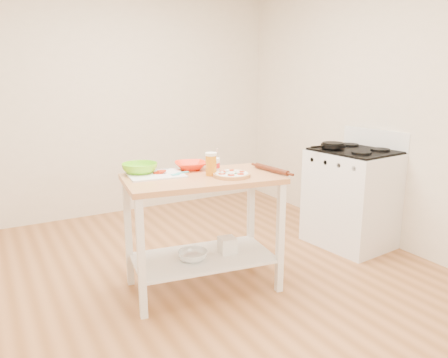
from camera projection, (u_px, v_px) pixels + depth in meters
name	position (u px, v px, depth m)	size (l,w,h in m)	color
room_shell	(201.00, 115.00, 3.12)	(4.04, 4.54, 2.74)	#AE7040
prep_island	(203.00, 209.00, 3.29)	(1.22, 0.78, 0.90)	tan
gas_stove	(352.00, 197.00, 4.22)	(0.71, 0.80, 1.11)	white
skillet	(332.00, 145.00, 4.13)	(0.36, 0.23, 0.03)	black
pizza	(232.00, 174.00, 3.21)	(0.28, 0.28, 0.04)	tan
cutting_board	(155.00, 175.00, 3.24)	(0.43, 0.35, 0.04)	white
spatula	(179.00, 173.00, 3.24)	(0.15, 0.05, 0.01)	#42C1C6
knife	(148.00, 170.00, 3.34)	(0.27, 0.04, 0.01)	silver
orange_bowl	(191.00, 166.00, 3.45)	(0.25, 0.25, 0.06)	#FF2E0D
green_bowl	(140.00, 169.00, 3.29)	(0.26, 0.26, 0.08)	#77E11A
beer_pint	(211.00, 164.00, 3.23)	(0.09, 0.09, 0.17)	orange
yogurt_tub	(214.00, 165.00, 3.35)	(0.09, 0.09, 0.20)	white
rolling_pin	(272.00, 170.00, 3.35)	(0.04, 0.04, 0.36)	#572514
shelf_glass_bowl	(193.00, 256.00, 3.30)	(0.23, 0.23, 0.07)	silver
shelf_bin	(227.00, 245.00, 3.44)	(0.13, 0.13, 0.13)	white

